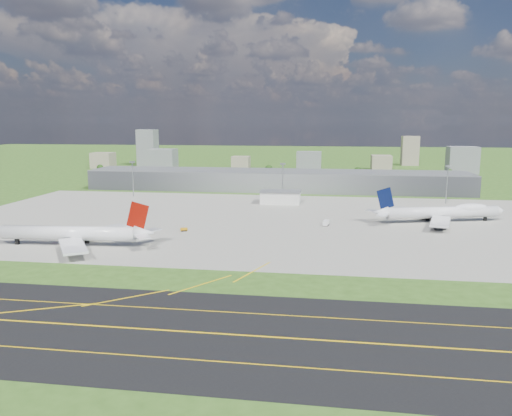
# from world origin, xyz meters

# --- Properties ---
(ground) EXTENTS (1400.00, 1400.00, 0.00)m
(ground) POSITION_xyz_m (0.00, 150.00, 0.00)
(ground) COLOR #32561A
(ground) RESTS_ON ground
(taxiway) EXTENTS (1400.00, 60.00, 0.06)m
(taxiway) POSITION_xyz_m (0.00, -110.00, 0.03)
(taxiway) COLOR black
(taxiway) RESTS_ON ground
(apron) EXTENTS (360.00, 190.00, 0.08)m
(apron) POSITION_xyz_m (10.00, 40.00, 0.04)
(apron) COLOR gray
(apron) RESTS_ON ground
(terminal) EXTENTS (300.00, 42.00, 15.00)m
(terminal) POSITION_xyz_m (0.00, 165.00, 7.50)
(terminal) COLOR slate
(terminal) RESTS_ON ground
(ops_building) EXTENTS (26.00, 16.00, 8.00)m
(ops_building) POSITION_xyz_m (10.00, 100.00, 4.00)
(ops_building) COLOR silver
(ops_building) RESTS_ON ground
(mast_west) EXTENTS (3.50, 2.00, 25.90)m
(mast_west) POSITION_xyz_m (-100.00, 115.00, 17.71)
(mast_west) COLOR gray
(mast_west) RESTS_ON ground
(mast_center) EXTENTS (3.50, 2.00, 25.90)m
(mast_center) POSITION_xyz_m (10.00, 115.00, 17.71)
(mast_center) COLOR gray
(mast_center) RESTS_ON ground
(mast_east) EXTENTS (3.50, 2.00, 25.90)m
(mast_east) POSITION_xyz_m (120.00, 115.00, 17.71)
(mast_east) COLOR gray
(mast_east) RESTS_ON ground
(airliner_red_twin) EXTENTS (74.90, 58.29, 20.55)m
(airliner_red_twin) POSITION_xyz_m (-69.33, -28.39, 5.47)
(airliner_red_twin) COLOR white
(airliner_red_twin) RESTS_ON ground
(airliner_blue_quad) EXTENTS (75.07, 57.71, 19.98)m
(airliner_blue_quad) POSITION_xyz_m (104.03, 50.02, 5.55)
(airliner_blue_quad) COLOR white
(airliner_blue_quad) RESTS_ON ground
(fire_truck) EXTENTS (7.58, 3.24, 3.33)m
(fire_truck) POSITION_xyz_m (-78.50, -14.57, 1.66)
(fire_truck) COLOR red
(fire_truck) RESTS_ON ground
(crash_tender) EXTENTS (5.38, 2.55, 2.83)m
(crash_tender) POSITION_xyz_m (-107.99, -13.16, 1.42)
(crash_tender) COLOR red
(crash_tender) RESTS_ON ground
(tug_yellow) EXTENTS (3.92, 3.20, 1.72)m
(tug_yellow) POSITION_xyz_m (-29.75, 7.20, 0.90)
(tug_yellow) COLOR #C5850B
(tug_yellow) RESTS_ON ground
(van_white_near) EXTENTS (3.57, 6.04, 2.84)m
(van_white_near) POSITION_xyz_m (41.08, 31.33, 1.42)
(van_white_near) COLOR white
(van_white_near) RESTS_ON ground
(van_white_far) EXTENTS (5.53, 3.33, 2.65)m
(van_white_far) POSITION_xyz_m (104.59, 48.15, 1.33)
(van_white_far) COLOR silver
(van_white_far) RESTS_ON ground
(bldg_far_w) EXTENTS (24.00, 20.00, 18.00)m
(bldg_far_w) POSITION_xyz_m (-220.00, 320.00, 9.00)
(bldg_far_w) COLOR gray
(bldg_far_w) RESTS_ON ground
(bldg_w) EXTENTS (28.00, 22.00, 24.00)m
(bldg_w) POSITION_xyz_m (-140.00, 300.00, 12.00)
(bldg_w) COLOR slate
(bldg_w) RESTS_ON ground
(bldg_cw) EXTENTS (20.00, 18.00, 14.00)m
(bldg_cw) POSITION_xyz_m (-60.00, 340.00, 7.00)
(bldg_cw) COLOR gray
(bldg_cw) RESTS_ON ground
(bldg_c) EXTENTS (26.00, 20.00, 22.00)m
(bldg_c) POSITION_xyz_m (20.00, 310.00, 11.00)
(bldg_c) COLOR slate
(bldg_c) RESTS_ON ground
(bldg_ce) EXTENTS (22.00, 24.00, 16.00)m
(bldg_ce) POSITION_xyz_m (100.00, 350.00, 8.00)
(bldg_ce) COLOR gray
(bldg_ce) RESTS_ON ground
(bldg_e) EXTENTS (30.00, 22.00, 28.00)m
(bldg_e) POSITION_xyz_m (180.00, 320.00, 14.00)
(bldg_e) COLOR slate
(bldg_e) RESTS_ON ground
(bldg_tall_w) EXTENTS (22.00, 20.00, 44.00)m
(bldg_tall_w) POSITION_xyz_m (-180.00, 360.00, 22.00)
(bldg_tall_w) COLOR slate
(bldg_tall_w) RESTS_ON ground
(bldg_tall_e) EXTENTS (20.00, 18.00, 36.00)m
(bldg_tall_e) POSITION_xyz_m (140.00, 410.00, 18.00)
(bldg_tall_e) COLOR gray
(bldg_tall_e) RESTS_ON ground
(tree_far_w) EXTENTS (7.20, 7.20, 8.80)m
(tree_far_w) POSITION_xyz_m (-200.00, 270.00, 5.18)
(tree_far_w) COLOR #382314
(tree_far_w) RESTS_ON ground
(tree_w) EXTENTS (6.75, 6.75, 8.25)m
(tree_w) POSITION_xyz_m (-110.00, 265.00, 4.86)
(tree_w) COLOR #382314
(tree_w) RESTS_ON ground
(tree_c) EXTENTS (8.10, 8.10, 9.90)m
(tree_c) POSITION_xyz_m (-20.00, 280.00, 5.84)
(tree_c) COLOR #382314
(tree_c) RESTS_ON ground
(tree_e) EXTENTS (7.65, 7.65, 9.35)m
(tree_e) POSITION_xyz_m (70.00, 275.00, 5.51)
(tree_e) COLOR #382314
(tree_e) RESTS_ON ground
(tree_far_e) EXTENTS (6.30, 6.30, 7.70)m
(tree_far_e) POSITION_xyz_m (160.00, 285.00, 4.53)
(tree_far_e) COLOR #382314
(tree_far_e) RESTS_ON ground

